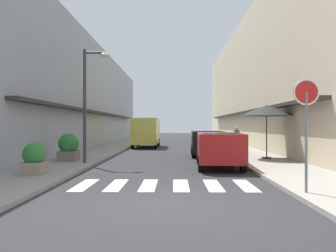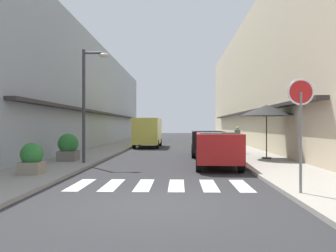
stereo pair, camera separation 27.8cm
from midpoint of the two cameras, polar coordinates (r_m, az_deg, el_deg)
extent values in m
plane|color=#2B2B2D|center=(28.63, 0.18, -3.48)|extent=(113.75, 113.75, 0.00)
cube|color=gray|center=(29.06, -8.98, -3.31)|extent=(2.81, 72.39, 0.12)
cube|color=#9E998E|center=(28.93, 9.38, -3.32)|extent=(2.81, 72.39, 0.12)
cube|color=#939EA8|center=(31.56, -15.50, 4.64)|extent=(5.00, 48.54, 8.57)
cube|color=#332D2D|center=(30.80, -10.58, 1.98)|extent=(0.50, 33.97, 0.16)
cube|color=beige|center=(31.43, 16.07, 6.65)|extent=(5.00, 48.54, 10.75)
cube|color=#332D2D|center=(30.64, 11.09, 1.99)|extent=(0.50, 33.97, 0.16)
cube|color=silver|center=(11.03, -13.86, -9.12)|extent=(0.45, 2.20, 0.01)
cube|color=silver|center=(10.83, -8.93, -9.29)|extent=(0.45, 2.20, 0.01)
cube|color=silver|center=(10.70, -3.85, -9.40)|extent=(0.45, 2.20, 0.01)
cube|color=silver|center=(10.67, 1.31, -9.43)|extent=(0.45, 2.20, 0.01)
cube|color=silver|center=(10.71, 6.47, -9.39)|extent=(0.45, 2.20, 0.01)
cube|color=silver|center=(10.84, 11.54, -9.28)|extent=(0.45, 2.20, 0.01)
cube|color=maroon|center=(15.23, 7.60, -3.25)|extent=(1.96, 4.56, 1.13)
cube|color=black|center=(14.99, 7.69, -2.14)|extent=(1.59, 2.58, 0.56)
cylinder|color=black|center=(16.71, 4.52, -4.90)|extent=(0.25, 0.65, 0.64)
cylinder|color=black|center=(16.81, 9.97, -4.87)|extent=(0.25, 0.65, 0.64)
cylinder|color=black|center=(13.77, 4.69, -5.97)|extent=(0.25, 0.65, 0.64)
cylinder|color=black|center=(13.89, 11.30, -5.91)|extent=(0.25, 0.65, 0.64)
cube|color=black|center=(20.82, 5.82, -2.36)|extent=(1.87, 4.09, 1.13)
cube|color=black|center=(20.61, 5.87, -1.54)|extent=(1.54, 2.30, 0.56)
cylinder|color=black|center=(22.16, 3.58, -3.68)|extent=(0.24, 0.65, 0.64)
cylinder|color=black|center=(22.24, 7.69, -3.67)|extent=(0.24, 0.65, 0.64)
cylinder|color=black|center=(19.50, 3.69, -4.19)|extent=(0.24, 0.65, 0.64)
cylinder|color=black|center=(19.59, 8.36, -4.17)|extent=(0.24, 0.65, 0.64)
cube|color=#D8CC4C|center=(29.21, -3.75, -0.79)|extent=(1.99, 5.42, 2.03)
cube|color=black|center=(28.94, -3.80, 0.70)|extent=(1.66, 3.04, 0.56)
cylinder|color=black|center=(31.11, -5.09, -2.61)|extent=(0.23, 0.64, 0.64)
cylinder|color=black|center=(30.96, -1.80, -2.62)|extent=(0.23, 0.64, 0.64)
cylinder|color=black|center=(27.58, -5.95, -2.95)|extent=(0.23, 0.64, 0.64)
cylinder|color=black|center=(27.40, -2.23, -2.97)|extent=(0.23, 0.64, 0.64)
cylinder|color=slate|center=(9.38, 20.36, -2.45)|extent=(0.07, 0.07, 2.47)
cylinder|color=red|center=(9.41, 20.36, 5.08)|extent=(0.64, 0.03, 0.64)
torus|color=white|center=(9.41, 20.36, 5.08)|extent=(0.65, 0.05, 0.65)
cylinder|color=#38383D|center=(16.33, -13.60, 3.11)|extent=(0.14, 0.14, 5.03)
cylinder|color=#38383D|center=(16.51, -12.06, 11.34)|extent=(0.90, 0.10, 0.10)
ellipsoid|color=beige|center=(16.40, -10.50, 11.07)|extent=(0.44, 0.28, 0.20)
cylinder|color=#262626|center=(18.65, 15.01, -4.91)|extent=(0.48, 0.48, 0.06)
cylinder|color=#4C3823|center=(18.59, 15.01, -1.30)|extent=(0.06, 0.06, 2.41)
cone|color=black|center=(18.60, 15.02, 2.41)|extent=(2.77, 2.77, 0.55)
cube|color=gray|center=(13.06, -21.12, -6.28)|extent=(0.74, 0.74, 0.41)
sphere|color=#2D7533|center=(13.02, -21.12, -4.21)|extent=(0.76, 0.76, 0.76)
cube|color=slate|center=(17.44, -15.98, -4.59)|extent=(0.87, 0.87, 0.46)
sphere|color=#2D7533|center=(17.41, -15.98, -2.74)|extent=(0.95, 0.95, 0.95)
cylinder|color=#282B33|center=(21.86, 10.55, -3.24)|extent=(0.26, 0.26, 0.77)
cylinder|color=#4C7259|center=(21.83, 10.55, -1.43)|extent=(0.34, 0.34, 0.61)
sphere|color=tan|center=(21.82, 10.55, -0.35)|extent=(0.21, 0.21, 0.21)
camera|label=1|loc=(0.14, -90.41, 0.00)|focal=38.28mm
camera|label=2|loc=(0.14, 89.59, 0.00)|focal=38.28mm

